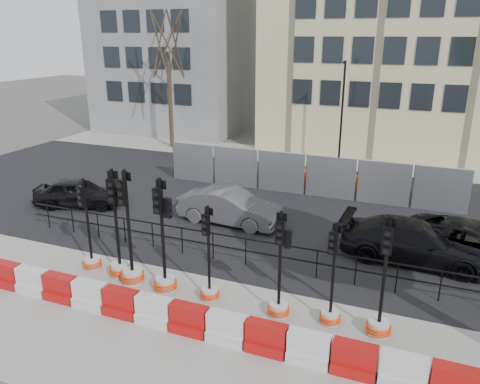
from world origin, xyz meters
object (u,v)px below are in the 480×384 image
at_px(traffic_signal_d, 164,265).
at_px(car_a, 79,193).
at_px(traffic_signal_a, 91,251).
at_px(traffic_signal_h, 380,312).
at_px(car_c, 414,242).

height_order(traffic_signal_d, car_a, traffic_signal_d).
height_order(traffic_signal_a, traffic_signal_d, traffic_signal_d).
bearing_deg(traffic_signal_h, traffic_signal_a, -176.00).
bearing_deg(traffic_signal_h, car_c, 87.69).
bearing_deg(traffic_signal_a, car_c, 37.79).
distance_m(traffic_signal_h, car_a, 14.35).
relative_size(traffic_signal_d, traffic_signal_h, 1.08).
bearing_deg(traffic_signal_h, car_a, 165.68).
bearing_deg(traffic_signal_h, traffic_signal_d, -173.63).
relative_size(traffic_signal_d, car_a, 0.87).
distance_m(traffic_signal_a, car_c, 10.79).
xyz_separation_m(traffic_signal_a, car_c, (9.79, 4.54, 0.06)).
xyz_separation_m(traffic_signal_a, traffic_signal_h, (9.18, -0.17, 0.03)).
height_order(car_a, car_c, car_c).
relative_size(traffic_signal_a, traffic_signal_d, 0.88).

